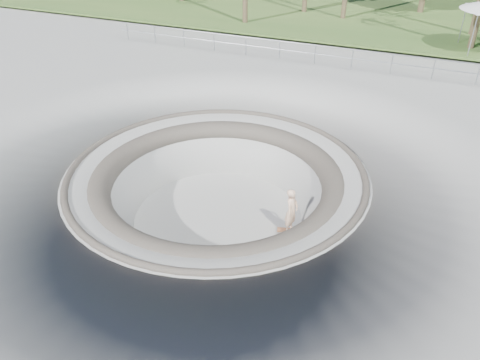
{
  "coord_description": "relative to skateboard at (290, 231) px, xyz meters",
  "views": [
    {
      "loc": [
        6.21,
        -12.26,
        8.21
      ],
      "look_at": [
        0.9,
        -0.07,
        -0.1
      ],
      "focal_mm": 35.0,
      "sensor_mm": 36.0,
      "label": 1
    }
  ],
  "objects": [
    {
      "name": "skate_bowl",
      "position": [
        -2.7,
        -0.13,
        -0.0
      ],
      "size": [
        14.0,
        14.0,
        4.1
      ],
      "color": "gray",
      "rests_on": "ground"
    },
    {
      "name": "safety_railing",
      "position": [
        -2.7,
        11.87,
        2.52
      ],
      "size": [
        25.0,
        0.06,
        1.03
      ],
      "color": "gray",
      "rests_on": "ground"
    },
    {
      "name": "ground",
      "position": [
        -2.7,
        -0.13,
        1.83
      ],
      "size": [
        180.0,
        180.0,
        0.0
      ],
      "primitive_type": "plane",
      "color": "gray",
      "rests_on": "ground"
    },
    {
      "name": "skater",
      "position": [
        -0.0,
        0.0,
        0.85
      ],
      "size": [
        0.46,
        0.65,
        1.65
      ],
      "primitive_type": "imported",
      "rotation": [
        0.0,
        0.0,
        1.46
      ],
      "color": "beige",
      "rests_on": "skateboard"
    },
    {
      "name": "skateboard",
      "position": [
        0.0,
        0.0,
        0.0
      ],
      "size": [
        0.93,
        0.51,
        0.09
      ],
      "color": "#99633D",
      "rests_on": "ground"
    },
    {
      "name": "distant_hills",
      "position": [
        1.08,
        57.04,
        -5.19
      ],
      "size": [
        103.2,
        45.0,
        28.6
      ],
      "color": "olive",
      "rests_on": "ground"
    }
  ]
}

